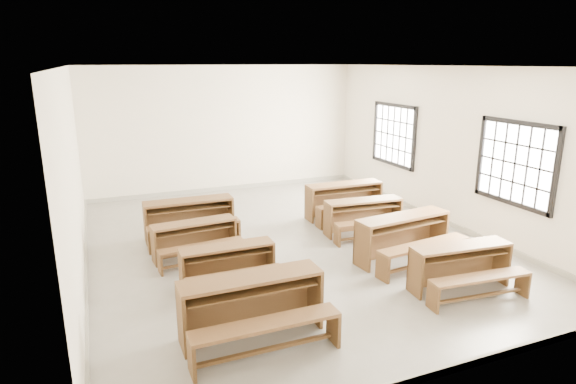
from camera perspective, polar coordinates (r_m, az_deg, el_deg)
name	(u,v)px	position (r m, az deg, el deg)	size (l,w,h in m)	color
room	(293,129)	(8.49, 0.57, 7.53)	(8.50, 8.50, 3.20)	gray
desk_set_0	(253,303)	(5.97, -4.18, -12.99)	(1.75, 0.91, 0.79)	brown
desk_set_1	(228,263)	(7.30, -7.09, -8.37)	(1.41, 0.74, 0.63)	brown
desk_set_2	(195,237)	(8.40, -10.95, -5.29)	(1.48, 0.85, 0.64)	brown
desk_set_3	(190,216)	(9.33, -11.58, -2.83)	(1.68, 0.89, 0.75)	brown
desk_set_4	(462,264)	(7.58, 19.91, -8.06)	(1.59, 0.92, 0.69)	brown
desk_set_5	(404,235)	(8.38, 13.64, -4.94)	(1.82, 1.08, 0.78)	brown
desk_set_6	(364,214)	(9.50, 9.03, -2.63)	(1.59, 0.92, 0.69)	brown
desk_set_7	(345,198)	(10.43, 6.76, -0.70)	(1.69, 0.90, 0.75)	brown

